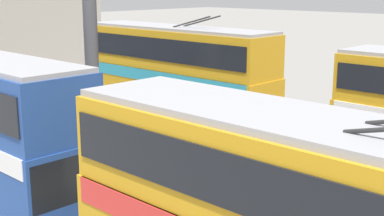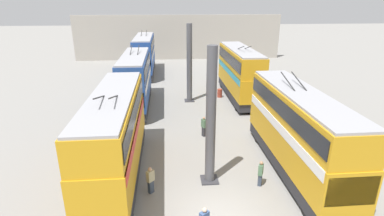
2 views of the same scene
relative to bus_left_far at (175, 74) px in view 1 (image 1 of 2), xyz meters
The scene contains 4 objects.
support_column_far 5.46m from the bus_left_far, 96.88° to the left, with size 1.00×1.00×7.89m.
bus_left_far is the anchor object (origin of this frame).
person_aisle_midway 10.85m from the bus_left_far, 152.29° to the left, with size 0.48×0.42×1.62m.
oil_drum 3.27m from the bus_left_far, 80.56° to the left, with size 0.55×0.55×0.90m.
Camera 1 is at (0.16, 12.71, 7.28)m, focal length 50.00 mm.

